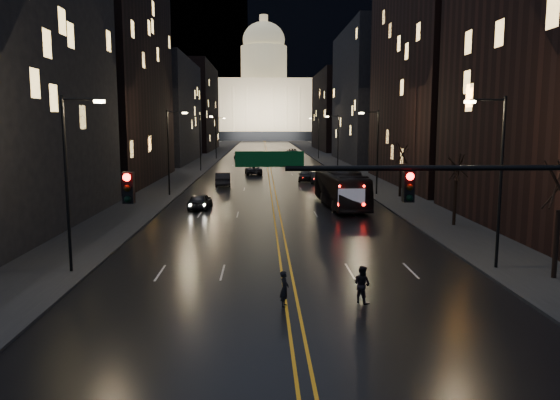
{
  "coord_description": "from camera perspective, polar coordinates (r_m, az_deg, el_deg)",
  "views": [
    {
      "loc": [
        -1.25,
        -17.4,
        7.63
      ],
      "look_at": [
        -0.23,
        13.04,
        3.35
      ],
      "focal_mm": 35.0,
      "sensor_mm": 36.0,
      "label": 1
    }
  ],
  "objects": [
    {
      "name": "traffic_signal",
      "position": [
        18.98,
        20.26,
        -0.14
      ],
      "size": [
        17.29,
        0.45,
        7.0
      ],
      "color": "black",
      "rests_on": "ground"
    },
    {
      "name": "capitol",
      "position": [
        267.57,
        -1.68,
        10.04
      ],
      "size": [
        90.0,
        50.0,
        58.5
      ],
      "color": "black",
      "rests_on": "ground"
    },
    {
      "name": "center_line",
      "position": [
        147.6,
        -1.44,
        5.05
      ],
      "size": [
        0.62,
        320.0,
        0.01
      ],
      "primitive_type": "cube",
      "color": "orange",
      "rests_on": "road"
    },
    {
      "name": "building_right_mid",
      "position": [
        111.76,
        9.73,
        10.65
      ],
      "size": [
        12.0,
        34.0,
        26.0
      ],
      "primitive_type": "cube",
      "color": "black",
      "rests_on": "ground"
    },
    {
      "name": "streetlamp_left_dist",
      "position": [
        117.81,
        -6.63,
        6.72
      ],
      "size": [
        2.13,
        0.25,
        9.0
      ],
      "color": "black",
      "rests_on": "ground"
    },
    {
      "name": "tree_right_mid",
      "position": [
        42.01,
        17.94,
        3.38
      ],
      "size": [
        2.4,
        2.4,
        6.65
      ],
      "color": "black",
      "rests_on": "ground"
    },
    {
      "name": "pedestrian_a",
      "position": [
        23.1,
        0.47,
        -9.28
      ],
      "size": [
        0.5,
        0.64,
        1.53
      ],
      "primitive_type": "imported",
      "rotation": [
        0.0,
        0.0,
        1.31
      ],
      "color": "black",
      "rests_on": "ground"
    },
    {
      "name": "oncoming_car_b",
      "position": [
        67.29,
        -5.97,
        2.18
      ],
      "size": [
        2.1,
        5.25,
        1.7
      ],
      "primitive_type": "imported",
      "rotation": [
        0.0,
        0.0,
        3.2
      ],
      "color": "black",
      "rests_on": "ground"
    },
    {
      "name": "tree_right_near",
      "position": [
        29.29,
        27.21,
        1.04
      ],
      "size": [
        2.4,
        2.4,
        6.65
      ],
      "color": "black",
      "rests_on": "ground"
    },
    {
      "name": "ground",
      "position": [
        19.04,
        2.08,
        -15.63
      ],
      "size": [
        900.0,
        900.0,
        0.0
      ],
      "primitive_type": "plane",
      "color": "black",
      "rests_on": "ground"
    },
    {
      "name": "streetlamp_left_far",
      "position": [
        87.95,
        -8.22,
        6.27
      ],
      "size": [
        2.13,
        0.25,
        9.0
      ],
      "color": "black",
      "rests_on": "ground"
    },
    {
      "name": "streetlamp_left_mid",
      "position": [
        58.24,
        -11.42,
        5.35
      ],
      "size": [
        2.13,
        0.25,
        9.0
      ],
      "color": "black",
      "rests_on": "ground"
    },
    {
      "name": "building_left_far",
      "position": [
        111.19,
        -12.31,
        9.05
      ],
      "size": [
        12.0,
        34.0,
        20.0
      ],
      "primitive_type": "cube",
      "color": "black",
      "rests_on": "ground"
    },
    {
      "name": "oncoming_car_a",
      "position": [
        49.32,
        -8.36,
        -0.1
      ],
      "size": [
        2.08,
        4.5,
        1.49
      ],
      "primitive_type": "imported",
      "rotation": [
        0.0,
        0.0,
        3.07
      ],
      "color": "black",
      "rests_on": "ground"
    },
    {
      "name": "receding_car_c",
      "position": [
        105.48,
        0.52,
        4.22
      ],
      "size": [
        1.9,
        4.6,
        1.33
      ],
      "primitive_type": "imported",
      "rotation": [
        0.0,
        0.0,
        -0.01
      ],
      "color": "black",
      "rests_on": "ground"
    },
    {
      "name": "streetlamp_right_dist",
      "position": [
        118.04,
        3.97,
        6.75
      ],
      "size": [
        2.13,
        0.25,
        9.0
      ],
      "color": "black",
      "rests_on": "ground"
    },
    {
      "name": "streetlamp_right_mid",
      "position": [
        58.7,
        9.98,
        5.4
      ],
      "size": [
        2.13,
        0.25,
        9.0
      ],
      "color": "black",
      "rests_on": "ground"
    },
    {
      "name": "receding_car_a",
      "position": [
        70.33,
        3.83,
        2.37
      ],
      "size": [
        1.63,
        4.54,
        1.49
      ],
      "primitive_type": "imported",
      "rotation": [
        0.0,
        0.0,
        -0.01
      ],
      "color": "black",
      "rests_on": "ground"
    },
    {
      "name": "oncoming_car_d",
      "position": [
        118.71,
        -4.22,
        4.65
      ],
      "size": [
        2.65,
        5.17,
        1.44
      ],
      "primitive_type": "imported",
      "rotation": [
        0.0,
        0.0,
        3.01
      ],
      "color": "black",
      "rests_on": "ground"
    },
    {
      "name": "sidewalk_left",
      "position": [
        148.14,
        -6.89,
        5.03
      ],
      "size": [
        8.0,
        320.0,
        0.16
      ],
      "primitive_type": "cube",
      "color": "black",
      "rests_on": "ground"
    },
    {
      "name": "oncoming_car_c",
      "position": [
        81.99,
        -2.8,
        3.15
      ],
      "size": [
        2.83,
        5.25,
        1.4
      ],
      "primitive_type": "imported",
      "rotation": [
        0.0,
        0.0,
        3.24
      ],
      "color": "black",
      "rests_on": "ground"
    },
    {
      "name": "mountain_ridge",
      "position": [
        403.63,
        4.12,
        16.16
      ],
      "size": [
        520.0,
        60.0,
        130.0
      ],
      "primitive_type": "cube",
      "color": "black",
      "rests_on": "ground"
    },
    {
      "name": "building_right_tall",
      "position": [
        71.88,
        16.87,
        16.78
      ],
      "size": [
        12.0,
        30.0,
        38.0
      ],
      "primitive_type": "cube",
      "color": "black",
      "rests_on": "ground"
    },
    {
      "name": "pedestrian_b",
      "position": [
        23.79,
        8.56,
        -8.71
      ],
      "size": [
        0.86,
        0.89,
        1.65
      ],
      "primitive_type": "imported",
      "rotation": [
        0.0,
        0.0,
        2.32
      ],
      "color": "black",
      "rests_on": "ground"
    },
    {
      "name": "sidewalk_right",
      "position": [
        148.37,
        3.99,
        5.07
      ],
      "size": [
        8.0,
        320.0,
        0.16
      ],
      "primitive_type": "cube",
      "color": "black",
      "rests_on": "ground"
    },
    {
      "name": "receding_car_d",
      "position": [
        134.02,
        1.34,
        5.07
      ],
      "size": [
        2.77,
        5.61,
        1.53
      ],
      "primitive_type": "imported",
      "rotation": [
        0.0,
        0.0,
        0.04
      ],
      "color": "black",
      "rests_on": "ground"
    },
    {
      "name": "streetlamp_left_near",
      "position": [
        29.13,
        -21.1,
        2.46
      ],
      "size": [
        2.13,
        0.25,
        9.0
      ],
      "color": "black",
      "rests_on": "ground"
    },
    {
      "name": "streetlamp_right_near",
      "position": [
        30.04,
        21.78,
        2.58
      ],
      "size": [
        2.13,
        0.25,
        9.0
      ],
      "color": "black",
      "rests_on": "ground"
    },
    {
      "name": "road",
      "position": [
        147.6,
        -1.44,
        5.05
      ],
      "size": [
        20.0,
        320.0,
        0.02
      ],
      "primitive_type": "cube",
      "color": "black",
      "rests_on": "ground"
    },
    {
      "name": "streetlamp_right_far",
      "position": [
        88.26,
        5.97,
        6.31
      ],
      "size": [
        2.13,
        0.25,
        9.0
      ],
      "color": "black",
      "rests_on": "ground"
    },
    {
      "name": "tree_right_far",
      "position": [
        57.28,
        12.53,
        4.71
      ],
      "size": [
        2.4,
        2.4,
        6.65
      ],
      "color": "black",
      "rests_on": "ground"
    },
    {
      "name": "building_left_mid",
      "position": [
        74.35,
        -17.76,
        12.55
      ],
      "size": [
        12.0,
        30.0,
        28.0
      ],
      "primitive_type": "cube",
      "color": "black",
      "rests_on": "ground"
    },
    {
      "name": "building_right_dist",
      "position": [
        159.0,
        6.2,
        9.18
      ],
      "size": [
        12.0,
        40.0,
        22.0
      ],
      "primitive_type": "cube",
      "color": "black",
      "rests_on": "ground"
    },
    {
      "name": "receding_car_b",
      "position": [
        72.48,
        2.73,
        2.6
      ],
      "size": [
        2.45,
        4.94,
        1.62
      ],
      "primitive_type": "imported",
      "rotation": [
        0.0,
        0.0,
        -0.12
      ],
      "color": "black",
      "rests_on": "ground"
    },
    {
      "name": "building_left_dist",
      "position": [
        158.69,
        -9.2,
        9.48
      ],
      "size": [
        12.0,
        40.0,
        24.0
      ],
      "primitive_type": "cube",
      "color": "black",
      "rests_on": "ground"
    },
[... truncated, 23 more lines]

